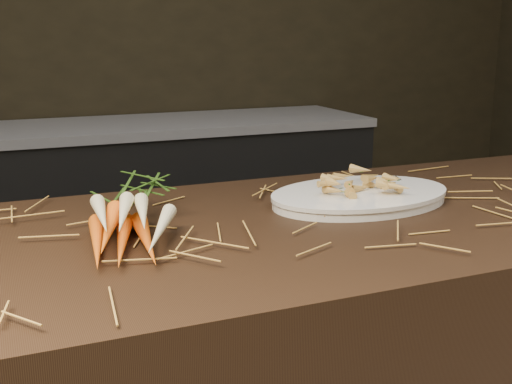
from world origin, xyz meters
TOP-DOWN VIEW (x-y plane):
  - back_counter at (0.30, 2.18)m, footprint 1.82×0.62m
  - straw_bedding at (0.00, 0.30)m, footprint 1.40×0.60m
  - root_veg_bunch at (-0.30, 0.37)m, footprint 0.21×0.46m
  - serving_platter at (0.18, 0.36)m, footprint 0.40×0.28m
  - roasted_veg_heap at (0.18, 0.36)m, footprint 0.20×0.15m
  - serving_fork at (0.32, 0.36)m, footprint 0.05×0.14m

SIDE VIEW (x-z plane):
  - back_counter at x=0.30m, z-range 0.00..0.84m
  - straw_bedding at x=0.00m, z-range 0.90..0.92m
  - serving_platter at x=0.18m, z-range 0.90..0.92m
  - serving_fork at x=0.32m, z-range 0.92..0.92m
  - root_veg_bunch at x=-0.30m, z-range 0.90..0.98m
  - roasted_veg_heap at x=0.18m, z-range 0.92..0.96m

